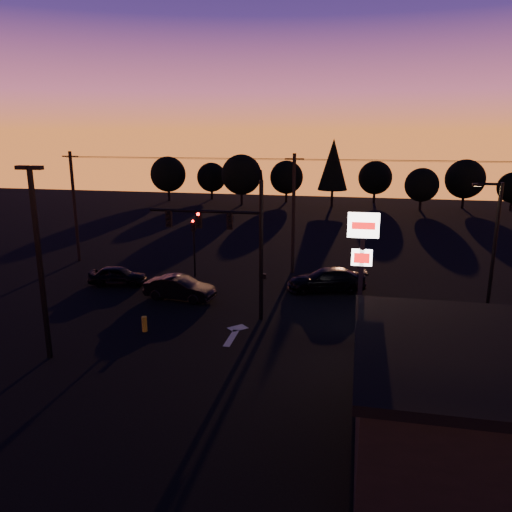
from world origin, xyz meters
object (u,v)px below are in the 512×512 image
at_px(secondary_signal, 194,239).
at_px(pylon_sign, 362,251).
at_px(streetlight, 492,249).
at_px(bollard, 144,324).
at_px(car_right, 326,280).
at_px(suv_parked, 398,387).
at_px(parking_lot_light, 38,251).
at_px(traffic_signal_mast, 233,235).
at_px(car_mid, 180,288).
at_px(car_left, 118,276).

relative_size(secondary_signal, pylon_sign, 0.64).
distance_m(streetlight, bollard, 19.24).
xyz_separation_m(car_right, suv_parked, (3.76, -14.04, -0.00)).
xyz_separation_m(parking_lot_light, pylon_sign, (14.50, 4.50, -0.36)).
bearing_deg(pylon_sign, secondary_signal, 140.23).
height_order(traffic_signal_mast, streetlight, traffic_signal_mast).
distance_m(traffic_signal_mast, car_mid, 6.42).
distance_m(secondary_signal, pylon_sign, 15.75).
relative_size(traffic_signal_mast, secondary_signal, 1.97).
xyz_separation_m(parking_lot_light, car_mid, (3.17, 9.41, -4.52)).
xyz_separation_m(pylon_sign, car_mid, (-11.33, 4.92, -4.16)).
relative_size(car_mid, suv_parked, 0.82).
bearing_deg(bollard, traffic_signal_mast, 35.62).
height_order(streetlight, bollard, streetlight).
bearing_deg(bollard, car_left, 125.37).
bearing_deg(traffic_signal_mast, secondary_signal, 123.19).
relative_size(car_left, suv_parked, 0.72).
xyz_separation_m(bollard, car_mid, (0.03, 5.47, 0.33)).
height_order(traffic_signal_mast, bollard, traffic_signal_mast).
bearing_deg(secondary_signal, bollard, -86.50).
height_order(traffic_signal_mast, pylon_sign, traffic_signal_mast).
bearing_deg(parking_lot_light, car_left, 100.70).
height_order(car_right, suv_parked, same).
bearing_deg(car_mid, bollard, -173.40).
bearing_deg(car_left, parking_lot_light, -177.08).
bearing_deg(parking_lot_light, secondary_signal, 80.21).
distance_m(traffic_signal_mast, car_left, 11.35).
bearing_deg(secondary_signal, car_right, -8.24).
height_order(pylon_sign, car_right, pylon_sign).
xyz_separation_m(traffic_signal_mast, car_right, (4.94, 6.07, -4.17)).
bearing_deg(traffic_signal_mast, car_right, 50.84).
height_order(parking_lot_light, car_mid, parking_lot_light).
height_order(pylon_sign, streetlight, streetlight).
bearing_deg(streetlight, bollard, -165.99).
distance_m(car_mid, car_right, 9.87).
relative_size(traffic_signal_mast, car_left, 2.15).
distance_m(car_left, car_mid, 5.69).
distance_m(parking_lot_light, car_left, 12.48).
bearing_deg(suv_parked, car_right, 97.31).
bearing_deg(traffic_signal_mast, car_mid, 150.19).
height_order(parking_lot_light, pylon_sign, parking_lot_light).
height_order(parking_lot_light, streetlight, parking_lot_light).
xyz_separation_m(secondary_signal, parking_lot_light, (-2.50, -14.49, 2.41)).
xyz_separation_m(secondary_signal, pylon_sign, (12.00, -9.99, 2.05)).
bearing_deg(car_left, suv_parked, -131.93).
relative_size(streetlight, car_left, 2.00).
distance_m(secondary_signal, car_left, 5.99).
xyz_separation_m(traffic_signal_mast, car_mid, (-4.23, 2.42, -4.19)).
xyz_separation_m(bollard, car_right, (9.20, 9.12, 0.35)).
relative_size(parking_lot_light, pylon_sign, 1.34).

